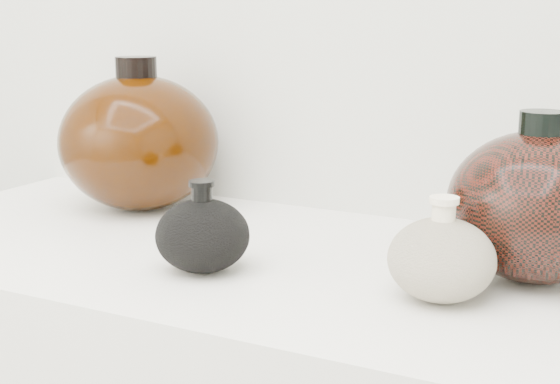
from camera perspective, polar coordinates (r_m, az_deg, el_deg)
The scene contains 4 objects.
black_gourd_vase at distance 0.93m, azimuth -5.68°, elevation -3.13°, with size 0.14×0.14×0.11m.
cream_gourd_vase at distance 0.85m, azimuth 11.73°, elevation -4.80°, with size 0.13×0.13×0.11m.
left_round_pot at distance 1.23m, azimuth -10.27°, elevation 3.63°, with size 0.29×0.29×0.24m.
right_round_pot at distance 0.93m, azimuth 18.25°, elevation -0.96°, with size 0.23×0.23×0.20m.
Camera 1 is at (0.43, 0.11, 1.20)m, focal length 50.00 mm.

